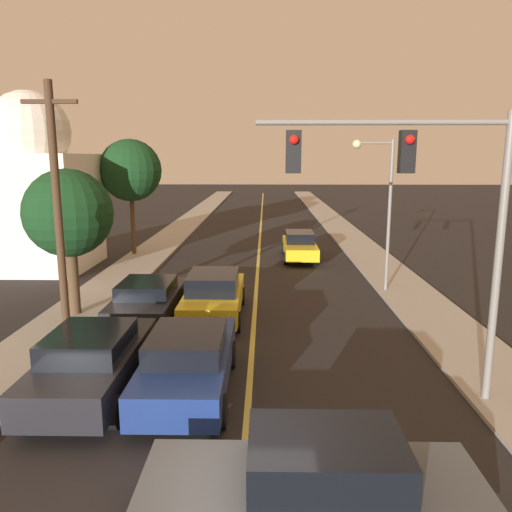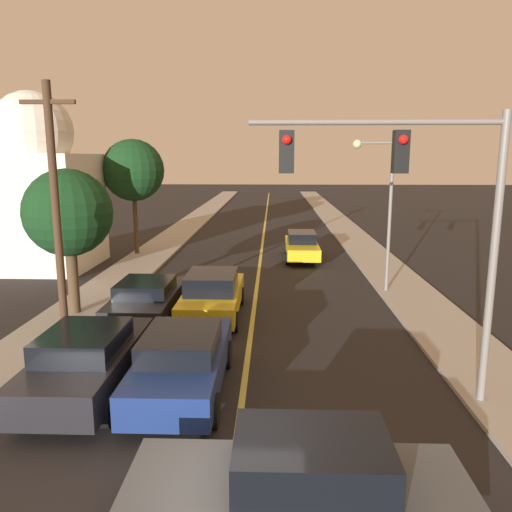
# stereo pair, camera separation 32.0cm
# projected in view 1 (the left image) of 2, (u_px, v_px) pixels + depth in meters

# --- Properties ---
(road_surface) EXTENTS (10.28, 80.00, 0.01)m
(road_surface) POSITION_uv_depth(u_px,v_px,m) (261.00, 224.00, 42.91)
(road_surface) COLOR black
(road_surface) RESTS_ON ground
(sidewalk_left) EXTENTS (2.50, 80.00, 0.12)m
(sidewalk_left) POSITION_uv_depth(u_px,v_px,m) (187.00, 223.00, 43.02)
(sidewalk_left) COLOR #9E998E
(sidewalk_left) RESTS_ON ground
(sidewalk_right) EXTENTS (2.50, 80.00, 0.12)m
(sidewalk_right) POSITION_uv_depth(u_px,v_px,m) (335.00, 223.00, 42.78)
(sidewalk_right) COLOR #9E998E
(sidewalk_right) RESTS_ON ground
(car_near_lane_front) EXTENTS (2.05, 4.97, 1.62)m
(car_near_lane_front) POSITION_uv_depth(u_px,v_px,m) (189.00, 361.00, 11.91)
(car_near_lane_front) COLOR navy
(car_near_lane_front) RESTS_ON ground
(car_near_lane_second) EXTENTS (2.05, 5.01, 1.67)m
(car_near_lane_second) POSITION_uv_depth(u_px,v_px,m) (214.00, 295.00, 17.70)
(car_near_lane_second) COLOR gold
(car_near_lane_second) RESTS_ON ground
(car_outer_lane_front) EXTENTS (2.10, 4.84, 1.67)m
(car_outer_lane_front) POSITION_uv_depth(u_px,v_px,m) (93.00, 362.00, 11.83)
(car_outer_lane_front) COLOR black
(car_outer_lane_front) RESTS_ON ground
(car_outer_lane_second) EXTENTS (2.12, 4.76, 1.44)m
(car_outer_lane_second) POSITION_uv_depth(u_px,v_px,m) (148.00, 299.00, 17.44)
(car_outer_lane_second) COLOR black
(car_outer_lane_second) RESTS_ON ground
(car_far_oncoming) EXTENTS (1.86, 5.08, 1.52)m
(car_far_oncoming) POSITION_uv_depth(u_px,v_px,m) (300.00, 245.00, 28.02)
(car_far_oncoming) COLOR gold
(car_far_oncoming) RESTS_ON ground
(car_crossing_right) EXTENTS (5.17, 2.04, 1.56)m
(car_crossing_right) POSITION_uv_depth(u_px,v_px,m) (316.00, 483.00, 7.52)
(car_crossing_right) COLOR #474C51
(car_crossing_right) RESTS_ON ground
(traffic_signal_mast) EXTENTS (5.46, 0.42, 6.48)m
(traffic_signal_mast) POSITION_uv_depth(u_px,v_px,m) (424.00, 197.00, 10.77)
(traffic_signal_mast) COLOR slate
(traffic_signal_mast) RESTS_ON ground
(streetlamp_right) EXTENTS (1.69, 0.36, 6.23)m
(streetlamp_right) POSITION_uv_depth(u_px,v_px,m) (380.00, 193.00, 20.36)
(streetlamp_right) COLOR slate
(streetlamp_right) RESTS_ON ground
(utility_pole_left) EXTENTS (1.60, 0.24, 7.66)m
(utility_pole_left) POSITION_uv_depth(u_px,v_px,m) (58.00, 210.00, 14.68)
(utility_pole_left) COLOR #422D1E
(utility_pole_left) RESTS_ON ground
(tree_left_near) EXTENTS (3.06, 3.06, 5.14)m
(tree_left_near) POSITION_uv_depth(u_px,v_px,m) (68.00, 214.00, 17.27)
(tree_left_near) COLOR #4C3823
(tree_left_near) RESTS_ON ground
(tree_left_far) EXTENTS (3.50, 3.50, 6.54)m
(tree_left_far) POSITION_uv_depth(u_px,v_px,m) (130.00, 171.00, 28.18)
(tree_left_far) COLOR #4C3823
(tree_left_far) RESTS_ON ground
(domed_building_left) EXTENTS (5.27, 5.27, 8.85)m
(domed_building_left) POSITION_uv_depth(u_px,v_px,m) (34.00, 190.00, 25.13)
(domed_building_left) COLOR silver
(domed_building_left) RESTS_ON ground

